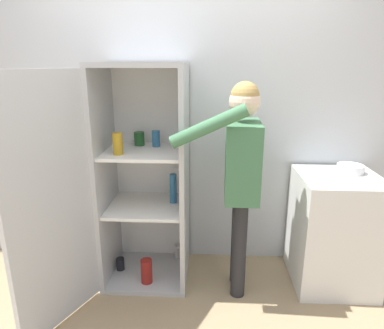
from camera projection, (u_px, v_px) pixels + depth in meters
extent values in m
cube|color=silver|center=(186.00, 116.00, 2.83)|extent=(7.00, 0.06, 2.55)
cube|color=#B7BABC|center=(149.00, 271.00, 2.87)|extent=(0.65, 0.60, 0.04)
cube|color=#B7BABC|center=(141.00, 65.00, 2.39)|extent=(0.65, 0.60, 0.04)
cube|color=white|center=(151.00, 167.00, 2.90)|extent=(0.65, 0.03, 1.63)
cube|color=#B7BABC|center=(106.00, 177.00, 2.64)|extent=(0.03, 0.60, 1.63)
cube|color=#B7BABC|center=(185.00, 178.00, 2.61)|extent=(0.04, 0.60, 1.63)
cube|color=white|center=(146.00, 206.00, 2.70)|extent=(0.58, 0.53, 0.02)
cube|color=white|center=(144.00, 152.00, 2.57)|extent=(0.58, 0.53, 0.02)
cube|color=#B7BABC|center=(50.00, 206.00, 2.10)|extent=(0.31, 0.61, 1.63)
cylinder|color=black|center=(120.00, 264.00, 2.85)|extent=(0.07, 0.07, 0.10)
cylinder|color=#B78C1E|center=(118.00, 144.00, 2.43)|extent=(0.07, 0.07, 0.16)
cylinder|color=#1E5123|center=(139.00, 139.00, 2.71)|extent=(0.08, 0.08, 0.11)
cylinder|color=maroon|center=(147.00, 271.00, 2.67)|extent=(0.09, 0.09, 0.19)
cylinder|color=beige|center=(178.00, 251.00, 3.04)|extent=(0.07, 0.07, 0.11)
cylinder|color=teal|center=(156.00, 139.00, 2.66)|extent=(0.06, 0.06, 0.12)
cylinder|color=teal|center=(173.00, 188.00, 2.70)|extent=(0.06, 0.06, 0.24)
cylinder|color=#262628|center=(239.00, 249.00, 2.50)|extent=(0.11, 0.11, 0.77)
cylinder|color=#262628|center=(238.00, 238.00, 2.67)|extent=(0.11, 0.11, 0.77)
cube|color=#3F724C|center=(242.00, 160.00, 2.40)|extent=(0.25, 0.43, 0.54)
sphere|color=beige|center=(245.00, 101.00, 2.28)|extent=(0.21, 0.21, 0.21)
sphere|color=#AD894C|center=(245.00, 96.00, 2.27)|extent=(0.19, 0.19, 0.19)
cylinder|color=#3F724C|center=(209.00, 126.00, 2.12)|extent=(0.50, 0.10, 0.29)
cylinder|color=#3F724C|center=(240.00, 155.00, 2.63)|extent=(0.08, 0.08, 0.51)
cube|color=white|center=(334.00, 230.00, 2.66)|extent=(0.59, 0.61, 0.89)
cylinder|color=white|center=(350.00, 169.00, 2.61)|extent=(0.20, 0.20, 0.06)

